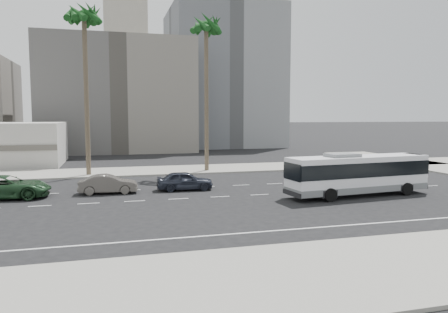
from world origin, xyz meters
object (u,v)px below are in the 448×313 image
object	(u,v)px
car_b	(108,184)
palm_near	(206,29)
car_c	(6,187)
car_a	(185,181)
city_bus	(358,173)
palm_mid	(84,19)

from	to	relation	value
car_b	palm_near	distance (m)	19.93
car_c	car_a	bearing A→B (deg)	-87.52
car_a	city_bus	bearing A→B (deg)	-112.46
palm_near	city_bus	bearing A→B (deg)	-64.75
car_b	car_c	world-z (taller)	car_c
car_a	car_c	bearing A→B (deg)	94.01
car_a	car_b	world-z (taller)	car_a
city_bus	car_a	bearing A→B (deg)	148.61
city_bus	palm_mid	distance (m)	28.19
palm_near	palm_mid	bearing A→B (deg)	-178.63
palm_mid	palm_near	bearing A→B (deg)	1.37
car_a	car_b	size ratio (longest dim) A/B	1.02
city_bus	palm_near	xyz separation A→B (m)	(-7.57, 16.05, 12.89)
car_c	palm_mid	distance (m)	18.09
city_bus	palm_near	distance (m)	21.93
car_c	palm_near	xyz separation A→B (m)	(16.84, 10.59, 13.71)
city_bus	car_c	xyz separation A→B (m)	(-24.41, 5.46, -0.82)
city_bus	car_a	size ratio (longest dim) A/B	2.53
city_bus	car_c	distance (m)	25.03
car_b	palm_near	size ratio (longest dim) A/B	0.27
car_b	palm_mid	distance (m)	17.42
car_b	palm_near	xyz separation A→B (m)	(9.92, 10.37, 13.82)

